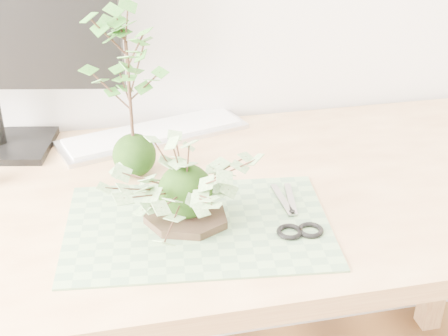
# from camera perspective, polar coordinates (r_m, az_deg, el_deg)

# --- Properties ---
(desk) EXTENTS (1.60, 0.70, 0.74)m
(desk) POSITION_cam_1_polar(r_m,az_deg,el_deg) (1.28, -0.99, -5.58)
(desk) COLOR tan
(desk) RESTS_ON ground_plane
(cutting_mat) EXTENTS (0.50, 0.36, 0.00)m
(cutting_mat) POSITION_cam_1_polar(r_m,az_deg,el_deg) (1.12, -2.40, -5.30)
(cutting_mat) COLOR #547856
(cutting_mat) RESTS_ON desk
(stone_dish) EXTENTS (0.20, 0.20, 0.01)m
(stone_dish) POSITION_cam_1_polar(r_m,az_deg,el_deg) (1.13, -3.45, -4.61)
(stone_dish) COLOR black
(stone_dish) RESTS_ON cutting_mat
(ivy_kokedama) EXTENTS (0.36, 0.36, 0.20)m
(ivy_kokedama) POSITION_cam_1_polar(r_m,az_deg,el_deg) (1.08, -3.60, -0.01)
(ivy_kokedama) COLOR black
(ivy_kokedama) RESTS_ON stone_dish
(maple_kokedama) EXTENTS (0.24, 0.24, 0.37)m
(maple_kokedama) POSITION_cam_1_polar(r_m,az_deg,el_deg) (1.20, -8.91, 10.38)
(maple_kokedama) COLOR black
(maple_kokedama) RESTS_ON desk
(keyboard) EXTENTS (0.46, 0.25, 0.02)m
(keyboard) POSITION_cam_1_polar(r_m,az_deg,el_deg) (1.46, -6.44, 3.15)
(keyboard) COLOR silver
(keyboard) RESTS_ON desk
(scissors) EXTENTS (0.09, 0.19, 0.01)m
(scissors) POSITION_cam_1_polar(r_m,az_deg,el_deg) (1.13, 6.78, -5.04)
(scissors) COLOR gray
(scissors) RESTS_ON cutting_mat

